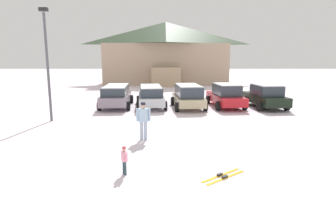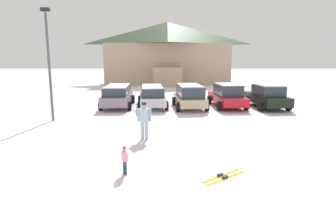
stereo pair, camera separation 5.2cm
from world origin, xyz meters
The scene contains 10 objects.
ski_lodge centered at (-1.74, 31.89, 4.30)m, with size 17.10×9.85×8.46m.
parked_grey_wagon centered at (-5.22, 13.54, 0.86)m, with size 2.42×4.82×1.58m.
parked_silver_wagon centered at (-2.68, 13.45, 0.85)m, with size 2.46×4.63×1.55m.
parked_beige_suv centered at (0.02, 12.93, 0.90)m, with size 2.46×4.16×1.68m.
parked_red_sedan centered at (2.81, 13.43, 0.85)m, with size 2.45×4.59×1.71m.
parked_black_sedan centered at (5.60, 13.15, 0.85)m, with size 2.50×4.26×1.69m.
skier_adult_in_blue_parka centered at (-2.49, 5.61, 0.94)m, with size 0.62×0.25×1.67m.
skier_child_in_pink_snowsuit centered at (-2.76, 2.12, 0.50)m, with size 0.23×0.28×0.89m.
pair_of_skis centered at (0.26, 1.94, 0.02)m, with size 1.45×1.18×0.08m.
lamp_post centered at (-8.08, 9.07, 3.47)m, with size 0.44×0.24×6.22m.
Camera 1 is at (-1.42, -5.52, 3.57)m, focal length 28.00 mm.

